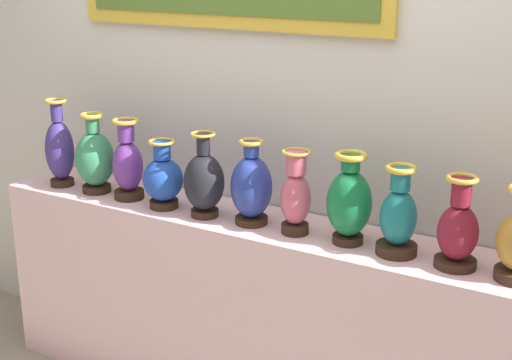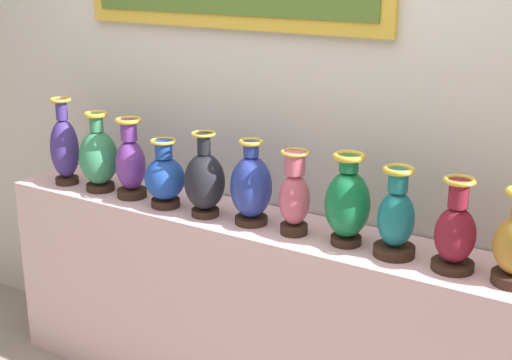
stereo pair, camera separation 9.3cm
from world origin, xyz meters
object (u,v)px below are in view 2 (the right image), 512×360
object	(u,v)px
vase_indigo	(65,148)
vase_jade	(99,157)
vase_emerald	(347,203)
vase_teal	(396,219)
vase_rose	(294,196)
vase_violet	(131,163)
vase_sapphire	(165,178)
vase_onyx	(205,181)
vase_cobalt	(250,187)
vase_burgundy	(455,233)

from	to	relation	value
vase_indigo	vase_jade	bearing A→B (deg)	3.17
vase_indigo	vase_emerald	distance (m)	1.51
vase_jade	vase_teal	bearing A→B (deg)	0.67
vase_rose	vase_violet	bearing A→B (deg)	-179.70
vase_violet	vase_emerald	bearing A→B (deg)	0.98
vase_violet	vase_teal	world-z (taller)	vase_violet
vase_sapphire	vase_teal	bearing A→B (deg)	1.68
vase_indigo	vase_emerald	world-z (taller)	vase_indigo
vase_onyx	vase_rose	xyz separation A→B (m)	(0.43, 0.02, 0.00)
vase_violet	vase_cobalt	bearing A→B (deg)	0.88
vase_jade	vase_teal	xyz separation A→B (m)	(1.50, 0.02, -0.02)
vase_jade	vase_sapphire	distance (m)	0.42
vase_jade	vase_teal	world-z (taller)	vase_jade
vase_sapphire	vase_burgundy	world-z (taller)	vase_burgundy
vase_rose	vase_teal	xyz separation A→B (m)	(0.43, 0.01, -0.01)
vase_teal	vase_rose	bearing A→B (deg)	-178.85
vase_indigo	vase_cobalt	world-z (taller)	vase_indigo
vase_emerald	vase_teal	distance (m)	0.20
vase_jade	vase_emerald	distance (m)	1.30
vase_emerald	vase_indigo	bearing A→B (deg)	-178.68
vase_indigo	vase_teal	distance (m)	1.72
vase_cobalt	vase_rose	size ratio (longest dim) A/B	1.04
vase_onyx	vase_rose	world-z (taller)	vase_onyx
vase_emerald	vase_burgundy	bearing A→B (deg)	-1.43
vase_cobalt	vase_burgundy	size ratio (longest dim) A/B	1.05
vase_indigo	vase_sapphire	xyz separation A→B (m)	(0.63, -0.00, -0.05)
vase_sapphire	vase_cobalt	size ratio (longest dim) A/B	0.85
vase_jade	vase_rose	bearing A→B (deg)	0.47
vase_violet	vase_teal	distance (m)	1.30
vase_violet	vase_emerald	size ratio (longest dim) A/B	1.02
vase_teal	vase_burgundy	distance (m)	0.23
vase_violet	vase_cobalt	xyz separation A→B (m)	(0.65, 0.01, -0.00)
vase_onyx	vase_burgundy	xyz separation A→B (m)	(1.09, 0.03, -0.02)
vase_indigo	vase_sapphire	distance (m)	0.63
vase_indigo	vase_violet	world-z (taller)	vase_indigo
vase_sapphire	vase_teal	world-z (taller)	vase_teal
vase_indigo	vase_teal	size ratio (longest dim) A/B	1.23
vase_indigo	vase_jade	size ratio (longest dim) A/B	1.12
vase_indigo	vase_onyx	world-z (taller)	vase_indigo
vase_onyx	vase_burgundy	world-z (taller)	vase_onyx
vase_cobalt	vase_rose	bearing A→B (deg)	-1.46
vase_indigo	vase_sapphire	world-z (taller)	vase_indigo
vase_jade	vase_emerald	xyz separation A→B (m)	(1.30, 0.02, 0.01)
vase_onyx	vase_cobalt	bearing A→B (deg)	7.48
vase_rose	vase_emerald	bearing A→B (deg)	3.57
vase_cobalt	vase_emerald	xyz separation A→B (m)	(0.44, 0.01, 0.01)
vase_indigo	vase_rose	size ratio (longest dim) A/B	1.23
vase_cobalt	vase_indigo	bearing A→B (deg)	-178.59
vase_teal	vase_jade	bearing A→B (deg)	-179.33
vase_cobalt	vase_sapphire	bearing A→B (deg)	-176.25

